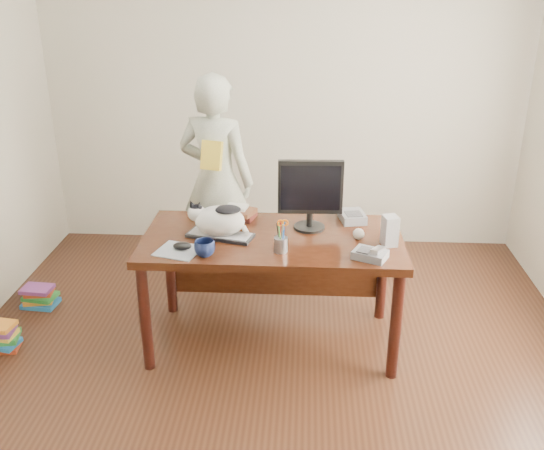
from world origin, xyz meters
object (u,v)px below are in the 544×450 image
at_px(baseball, 359,234).
at_px(calculator, 352,216).
at_px(keyboard, 220,235).
at_px(phone, 371,254).
at_px(book_pile_b, 40,297).
at_px(speaker, 390,231).
at_px(book_stack, 238,213).
at_px(mouse, 182,246).
at_px(pen_cup, 281,243).
at_px(coffee_mug, 205,248).
at_px(cat, 218,219).
at_px(monitor, 310,191).
at_px(person, 216,181).
at_px(desk, 273,253).

xyz_separation_m(baseball, calculator, (-0.02, 0.30, -0.01)).
bearing_deg(keyboard, phone, -0.72).
bearing_deg(book_pile_b, phone, -15.07).
bearing_deg(phone, baseball, 125.79).
bearing_deg(speaker, book_stack, 144.00).
bearing_deg(keyboard, mouse, -120.19).
bearing_deg(speaker, pen_cup, 177.11).
relative_size(coffee_mug, baseball, 1.74).
bearing_deg(mouse, cat, 63.32).
xyz_separation_m(speaker, calculator, (-0.20, 0.37, -0.06)).
distance_m(mouse, phone, 1.09).
xyz_separation_m(monitor, pen_cup, (-0.17, -0.34, -0.20)).
bearing_deg(calculator, speaker, -72.85).
bearing_deg(calculator, monitor, -160.62).
relative_size(keyboard, person, 0.27).
xyz_separation_m(coffee_mug, calculator, (0.88, 0.58, -0.02)).
relative_size(keyboard, phone, 1.93).
distance_m(phone, baseball, 0.27).
xyz_separation_m(speaker, person, (-1.18, 0.97, -0.04)).
distance_m(phone, calculator, 0.57).
xyz_separation_m(monitor, book_pile_b, (-1.95, 0.22, -0.93)).
bearing_deg(book_stack, speaker, -4.05).
height_order(monitor, person, person).
bearing_deg(speaker, calculator, 103.39).
bearing_deg(phone, pen_cup, -161.66).
xyz_separation_m(keyboard, person, (-0.15, 0.91, 0.04)).
height_order(monitor, speaker, monitor).
xyz_separation_m(desk, book_pile_b, (-1.72, 0.27, -0.53)).
bearing_deg(person, desk, 135.97).
height_order(mouse, book_pile_b, mouse).
distance_m(monitor, book_pile_b, 2.17).
xyz_separation_m(cat, speaker, (1.03, -0.06, -0.03)).
relative_size(mouse, book_pile_b, 0.49).
relative_size(desk, speaker, 8.70).
height_order(keyboard, pen_cup, pen_cup).
height_order(baseball, book_pile_b, baseball).
relative_size(keyboard, book_stack, 1.70).
xyz_separation_m(phone, book_stack, (-0.82, 0.56, 0.01)).
xyz_separation_m(monitor, speaker, (0.47, -0.21, -0.16)).
relative_size(person, book_pile_b, 6.22).
bearing_deg(monitor, book_stack, 158.56).
xyz_separation_m(speaker, book_stack, (-0.94, 0.37, -0.06)).
height_order(desk, person, person).
bearing_deg(cat, book_stack, 88.63).
xyz_separation_m(keyboard, speaker, (1.02, -0.06, 0.08)).
relative_size(keyboard, cat, 1.08).
xyz_separation_m(monitor, book_stack, (-0.47, 0.16, -0.22)).
height_order(keyboard, calculator, calculator).
bearing_deg(desk, baseball, -8.83).
height_order(book_stack, book_pile_b, book_stack).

